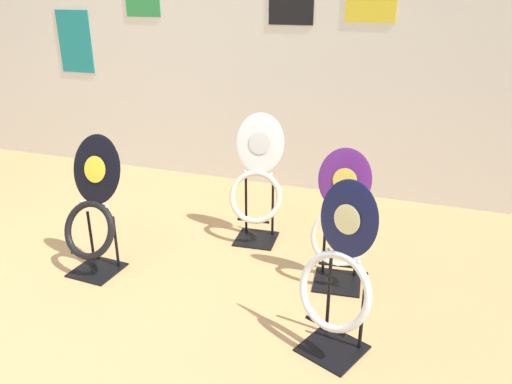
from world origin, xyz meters
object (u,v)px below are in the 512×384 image
Objects in this scene: toilet_seat_display_purple_note at (341,226)px; toilet_seat_display_navy_moon at (338,278)px; toilet_seat_display_white_plain at (257,183)px; toilet_seat_display_jazz_black at (93,211)px.

toilet_seat_display_navy_moon is at bearing -81.02° from toilet_seat_display_purple_note.
toilet_seat_display_white_plain is 1.06× the size of toilet_seat_display_purple_note.
toilet_seat_display_navy_moon is at bearing -9.53° from toilet_seat_display_jazz_black.
toilet_seat_display_navy_moon is (1.56, -0.26, 0.01)m from toilet_seat_display_jazz_black.
toilet_seat_display_purple_note is (0.65, -0.38, -0.04)m from toilet_seat_display_white_plain.
toilet_seat_display_white_plain is at bearing 149.79° from toilet_seat_display_purple_note.
toilet_seat_display_jazz_black is 1.02× the size of toilet_seat_display_purple_note.
toilet_seat_display_navy_moon is at bearing -52.83° from toilet_seat_display_white_plain.
toilet_seat_display_white_plain is 1.24m from toilet_seat_display_navy_moon.
toilet_seat_display_white_plain reaches higher than toilet_seat_display_jazz_black.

